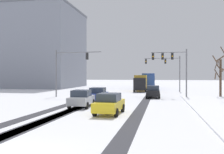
# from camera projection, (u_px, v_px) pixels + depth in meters

# --- Properties ---
(wheel_track_left_lane) EXTENTS (1.07, 31.58, 0.01)m
(wheel_track_left_lane) POSITION_uv_depth(u_px,v_px,m) (60.00, 107.00, 23.59)
(wheel_track_left_lane) COLOR #38383D
(wheel_track_left_lane) RESTS_ON ground
(wheel_track_right_lane) EXTENTS (1.13, 31.58, 0.01)m
(wheel_track_right_lane) POSITION_uv_depth(u_px,v_px,m) (79.00, 107.00, 23.23)
(wheel_track_right_lane) COLOR #38383D
(wheel_track_right_lane) RESTS_ON ground
(wheel_track_center) EXTENTS (1.07, 31.58, 0.01)m
(wheel_track_center) POSITION_uv_depth(u_px,v_px,m) (77.00, 107.00, 23.26)
(wheel_track_center) COLOR #38383D
(wheel_track_center) RESTS_ON ground
(wheel_track_oncoming) EXTENTS (0.98, 31.58, 0.01)m
(wheel_track_oncoming) POSITION_uv_depth(u_px,v_px,m) (141.00, 109.00, 22.13)
(wheel_track_oncoming) COLOR #38383D
(wheel_track_oncoming) RESTS_ON ground
(sidewalk_kerb_right) EXTENTS (4.00, 31.58, 0.12)m
(sidewalk_kerb_right) POSITION_uv_depth(u_px,v_px,m) (223.00, 113.00, 19.46)
(sidewalk_kerb_right) COLOR white
(sidewalk_kerb_right) RESTS_ON ground
(traffic_signal_far_right) EXTENTS (6.47, 0.57, 6.50)m
(traffic_signal_far_right) POSITION_uv_depth(u_px,v_px,m) (167.00, 66.00, 45.34)
(traffic_signal_far_right) COLOR slate
(traffic_signal_far_right) RESTS_ON ground
(traffic_signal_near_right) EXTENTS (4.74, 0.56, 6.50)m
(traffic_signal_near_right) POSITION_uv_depth(u_px,v_px,m) (172.00, 62.00, 33.48)
(traffic_signal_near_right) COLOR slate
(traffic_signal_near_right) RESTS_ON ground
(traffic_signal_near_left) EXTENTS (6.65, 0.64, 6.50)m
(traffic_signal_near_left) POSITION_uv_depth(u_px,v_px,m) (68.00, 65.00, 34.20)
(traffic_signal_near_left) COLOR slate
(traffic_signal_near_left) RESTS_ON ground
(car_black_lead) EXTENTS (1.90, 4.13, 1.62)m
(car_black_lead) POSITION_uv_depth(u_px,v_px,m) (153.00, 92.00, 33.22)
(car_black_lead) COLOR black
(car_black_lead) RESTS_ON ground
(car_blue_second) EXTENTS (1.97, 4.17, 1.62)m
(car_blue_second) POSITION_uv_depth(u_px,v_px,m) (98.00, 95.00, 28.02)
(car_blue_second) COLOR #233899
(car_blue_second) RESTS_ON ground
(car_silver_third) EXTENTS (2.02, 4.19, 1.62)m
(car_silver_third) POSITION_uv_depth(u_px,v_px,m) (82.00, 99.00, 23.37)
(car_silver_third) COLOR #B7BABF
(car_silver_third) RESTS_ON ground
(car_yellow_cab_fourth) EXTENTS (1.94, 4.15, 1.62)m
(car_yellow_cab_fourth) POSITION_uv_depth(u_px,v_px,m) (109.00, 104.00, 19.22)
(car_yellow_cab_fourth) COLOR yellow
(car_yellow_cab_fourth) RESTS_ON ground
(bus_oncoming) EXTENTS (2.90, 11.07, 3.38)m
(bus_oncoming) POSITION_uv_depth(u_px,v_px,m) (149.00, 80.00, 54.83)
(bus_oncoming) COLOR #284793
(bus_oncoming) RESTS_ON ground
(box_truck_delivery) EXTENTS (2.46, 7.46, 3.02)m
(box_truck_delivery) POSITION_uv_depth(u_px,v_px,m) (141.00, 83.00, 46.69)
(box_truck_delivery) COLOR black
(box_truck_delivery) RESTS_ON ground
(bare_tree_sidewalk_far) EXTENTS (1.24, 1.84, 5.88)m
(bare_tree_sidewalk_far) POSITION_uv_depth(u_px,v_px,m) (220.00, 75.00, 35.10)
(bare_tree_sidewalk_far) COLOR #4C3828
(bare_tree_sidewalk_far) RESTS_ON ground
(office_building_far_left_block) EXTENTS (26.44, 18.78, 19.52)m
(office_building_far_left_block) POSITION_uv_depth(u_px,v_px,m) (27.00, 49.00, 63.58)
(office_building_far_left_block) COLOR gray
(office_building_far_left_block) RESTS_ON ground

